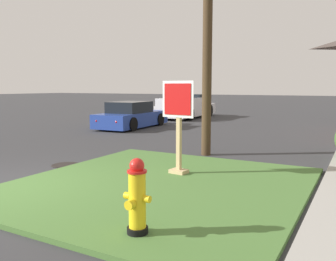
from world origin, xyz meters
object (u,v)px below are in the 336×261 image
object	(u,v)px
fire_hydrant	(137,198)
parked_sedan_blue	(132,116)
stop_sign	(178,128)
pickup_truck_white	(188,108)
manhole_cover	(66,165)

from	to	relation	value
fire_hydrant	parked_sedan_blue	world-z (taller)	parked_sedan_blue
stop_sign	fire_hydrant	bearing A→B (deg)	-72.08
pickup_truck_white	fire_hydrant	bearing A→B (deg)	-66.34
parked_sedan_blue	pickup_truck_white	world-z (taller)	pickup_truck_white
fire_hydrant	pickup_truck_white	distance (m)	18.30
parked_sedan_blue	pickup_truck_white	xyz separation A→B (m)	(-0.01, 6.26, 0.07)
stop_sign	manhole_cover	distance (m)	3.18
stop_sign	manhole_cover	size ratio (longest dim) A/B	2.86
fire_hydrant	stop_sign	xyz separation A→B (m)	(-1.01, 3.11, 0.52)
parked_sedan_blue	stop_sign	bearing A→B (deg)	-49.42
manhole_cover	parked_sedan_blue	xyz separation A→B (m)	(-3.35, 7.73, 0.53)
pickup_truck_white	manhole_cover	bearing A→B (deg)	-76.52
fire_hydrant	parked_sedan_blue	bearing A→B (deg)	124.94
stop_sign	manhole_cover	bearing A→B (deg)	-173.46
stop_sign	pickup_truck_white	xyz separation A→B (m)	(-6.34, 13.65, -0.45)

